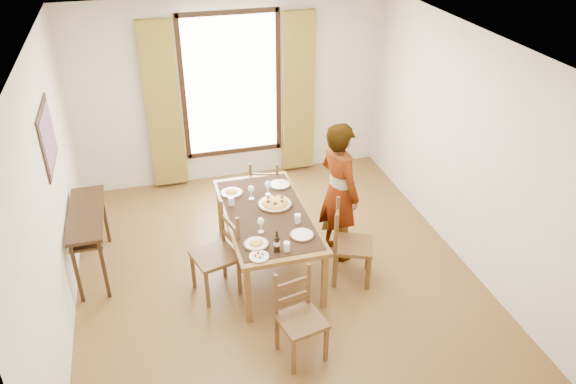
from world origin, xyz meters
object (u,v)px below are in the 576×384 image
object	(u,v)px
pasta_platter	(275,201)
console_table	(87,221)
dining_table	(267,217)
man	(339,192)

from	to	relation	value
pasta_platter	console_table	bearing A→B (deg)	170.66
pasta_platter	dining_table	bearing A→B (deg)	-134.41
console_table	man	distance (m)	2.89
console_table	dining_table	xyz separation A→B (m)	(1.97, -0.48, 0.01)
console_table	pasta_platter	world-z (taller)	pasta_platter
dining_table	pasta_platter	bearing A→B (deg)	45.59
dining_table	console_table	bearing A→B (deg)	166.24
console_table	man	size ratio (longest dim) A/B	0.69
console_table	pasta_platter	distance (m)	2.14
console_table	dining_table	size ratio (longest dim) A/B	0.65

